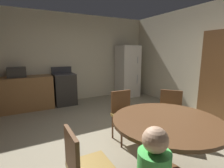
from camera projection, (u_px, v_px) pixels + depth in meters
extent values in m
plane|color=gray|center=(122.00, 145.00, 2.87)|extent=(14.00, 14.00, 0.00)
cube|color=beige|center=(69.00, 58.00, 5.38)|extent=(5.59, 0.12, 2.70)
cube|color=beige|center=(209.00, 60.00, 4.17)|extent=(0.12, 5.69, 2.70)
cube|color=olive|center=(15.00, 94.00, 4.47)|extent=(1.86, 0.60, 0.90)
cube|color=#2D2B28|center=(65.00, 89.00, 5.07)|extent=(0.60, 0.60, 0.90)
cube|color=#38383D|center=(64.00, 74.00, 4.98)|extent=(0.60, 0.60, 0.02)
cube|color=#38383D|center=(61.00, 70.00, 5.20)|extent=(0.60, 0.04, 0.18)
cube|color=silver|center=(127.00, 71.00, 5.96)|extent=(0.68, 0.66, 1.76)
cylinder|color=#B2B2B7|center=(138.00, 60.00, 5.67)|extent=(0.02, 0.02, 0.22)
cylinder|color=#B2B2B7|center=(137.00, 79.00, 5.79)|extent=(0.02, 0.02, 0.30)
cube|color=#2D2B28|center=(17.00, 72.00, 4.40)|extent=(0.44, 0.32, 0.26)
cube|color=brown|center=(217.00, 75.00, 3.92)|extent=(0.05, 0.84, 2.04)
cylinder|color=brown|center=(165.00, 150.00, 2.11)|extent=(0.14, 0.14, 0.72)
cylinder|color=brown|center=(167.00, 121.00, 2.04)|extent=(1.31, 1.31, 0.04)
cylinder|color=brown|center=(179.00, 134.00, 2.82)|extent=(0.03, 0.03, 0.43)
cylinder|color=brown|center=(158.00, 131.00, 2.94)|extent=(0.03, 0.03, 0.43)
cylinder|color=brown|center=(179.00, 126.00, 3.13)|extent=(0.03, 0.03, 0.43)
cylinder|color=brown|center=(160.00, 123.00, 3.25)|extent=(0.03, 0.03, 0.43)
cube|color=#A37F3D|center=(170.00, 116.00, 2.99)|extent=(0.56, 0.56, 0.05)
cube|color=brown|center=(171.00, 101.00, 3.12)|extent=(0.27, 0.31, 0.42)
cylinder|color=brown|center=(139.00, 131.00, 2.93)|extent=(0.03, 0.03, 0.43)
cylinder|color=brown|center=(122.00, 135.00, 2.78)|extent=(0.03, 0.03, 0.43)
cylinder|color=brown|center=(129.00, 123.00, 3.23)|extent=(0.03, 0.03, 0.43)
cylinder|color=brown|center=(113.00, 127.00, 3.08)|extent=(0.03, 0.03, 0.43)
cube|color=#A37F3D|center=(126.00, 116.00, 2.96)|extent=(0.42, 0.42, 0.05)
cube|color=brown|center=(121.00, 102.00, 3.08)|extent=(0.38, 0.05, 0.42)
cube|color=brown|center=(72.00, 154.00, 1.51)|extent=(0.04, 0.38, 0.42)
sphere|color=#D6A884|center=(155.00, 140.00, 1.08)|extent=(0.17, 0.17, 0.17)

